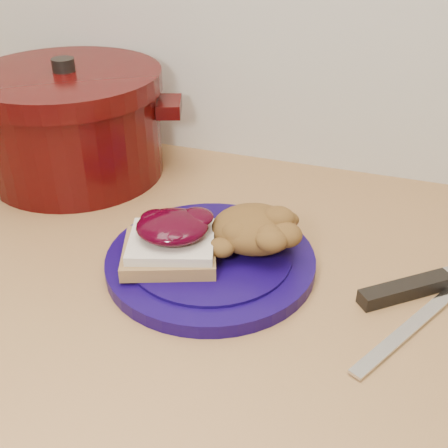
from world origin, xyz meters
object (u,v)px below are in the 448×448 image
(plate, at_px, (211,261))
(butter_knife, at_px, (410,328))
(dutch_oven, at_px, (72,123))
(chef_knife, at_px, (436,281))
(pepper_grinder, at_px, (3,126))

(plate, height_order, butter_knife, plate)
(butter_knife, xyz_separation_m, dutch_oven, (-0.51, 0.21, 0.08))
(chef_knife, distance_m, dutch_oven, 0.55)
(chef_knife, distance_m, butter_knife, 0.09)
(chef_knife, bearing_deg, plate, 150.33)
(dutch_oven, relative_size, pepper_grinder, 2.98)
(dutch_oven, height_order, pepper_grinder, dutch_oven)
(chef_knife, xyz_separation_m, dutch_oven, (-0.53, 0.13, 0.07))
(chef_knife, xyz_separation_m, pepper_grinder, (-0.66, 0.13, 0.05))
(plate, distance_m, butter_knife, 0.23)
(pepper_grinder, bearing_deg, butter_knife, -18.11)
(butter_knife, bearing_deg, plate, 109.03)
(plate, distance_m, chef_knife, 0.26)
(plate, xyz_separation_m, dutch_oven, (-0.28, 0.17, 0.07))
(butter_knife, height_order, dutch_oven, dutch_oven)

